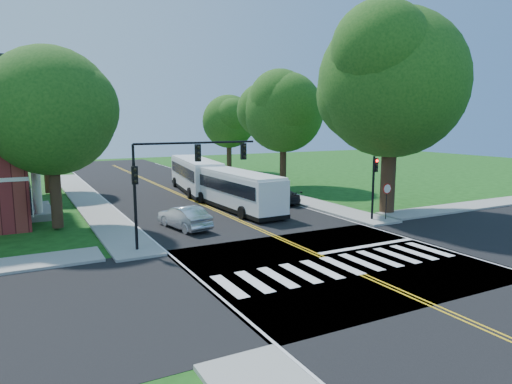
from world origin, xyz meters
TOP-DOWN VIEW (x-y plane):
  - ground at (0.00, 0.00)m, footprint 140.00×140.00m
  - road at (0.00, 18.00)m, footprint 14.00×96.00m
  - cross_road at (0.00, 0.00)m, footprint 60.00×12.00m
  - center_line at (0.00, 22.00)m, footprint 0.36×70.00m
  - edge_line_w at (-6.80, 22.00)m, footprint 0.12×70.00m
  - edge_line_e at (6.80, 22.00)m, footprint 0.12×70.00m
  - crosswalk at (0.00, -0.50)m, footprint 12.60×3.00m
  - stop_bar at (3.50, 1.60)m, footprint 6.60×0.40m
  - sidewalk_nw at (-8.30, 25.00)m, footprint 2.60×40.00m
  - sidewalk_ne at (8.30, 25.00)m, footprint 2.60×40.00m
  - sidewalk_xe at (20.00, 6.80)m, footprint 20.00×2.60m
  - tree_ne_big at (11.00, 8.00)m, footprint 10.80×10.80m
  - tree_west_near at (-11.50, 14.00)m, footprint 8.00×8.00m
  - tree_west_far at (-11.00, 30.00)m, footprint 7.60×7.60m
  - tree_east_mid at (11.50, 24.00)m, footprint 8.40×8.40m
  - tree_east_far at (12.50, 40.00)m, footprint 7.20×7.20m
  - signal_nw at (-5.86, 6.43)m, footprint 7.15×0.46m
  - signal_ne at (8.20, 6.44)m, footprint 0.30×0.46m
  - stop_sign at (9.00, 5.98)m, footprint 0.76×0.08m
  - bus_lead at (1.56, 14.88)m, footprint 3.19×11.86m
  - bus_follow at (1.97, 24.86)m, footprint 4.52×12.83m
  - hatchback at (-4.20, 10.39)m, footprint 2.41×4.77m
  - suv at (5.32, 15.69)m, footprint 2.99×4.60m
  - dark_sedan at (5.84, 15.47)m, footprint 2.66×4.61m

SIDE VIEW (x-z plane):
  - ground at x=0.00m, z-range 0.00..0.00m
  - road at x=0.00m, z-range 0.00..0.01m
  - cross_road at x=0.00m, z-range 0.00..0.01m
  - center_line at x=0.00m, z-range 0.01..0.02m
  - edge_line_w at x=-6.80m, z-range 0.01..0.02m
  - edge_line_e at x=6.80m, z-range 0.01..0.02m
  - crosswalk at x=0.00m, z-range 0.01..0.02m
  - stop_bar at x=3.50m, z-range 0.01..0.02m
  - sidewalk_nw at x=-8.30m, z-range 0.00..0.15m
  - sidewalk_ne at x=8.30m, z-range 0.00..0.15m
  - sidewalk_xe at x=20.00m, z-range 0.00..0.15m
  - suv at x=5.32m, z-range 0.01..1.19m
  - dark_sedan at x=5.84m, z-range 0.01..1.27m
  - hatchback at x=-4.20m, z-range 0.01..1.51m
  - bus_lead at x=1.56m, z-range 0.10..3.14m
  - bus_follow at x=1.97m, z-range 0.10..3.36m
  - stop_sign at x=9.00m, z-range 0.77..3.30m
  - signal_ne at x=8.20m, z-range 0.76..5.16m
  - signal_nw at x=-5.86m, z-range 1.55..7.21m
  - tree_east_far at x=12.50m, z-range 1.69..12.03m
  - tree_west_far at x=-11.00m, z-range 1.66..12.33m
  - tree_west_near at x=-11.50m, z-range 1.83..13.23m
  - tree_east_mid at x=11.50m, z-range 1.89..13.82m
  - tree_ne_big at x=11.00m, z-range 2.17..17.08m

